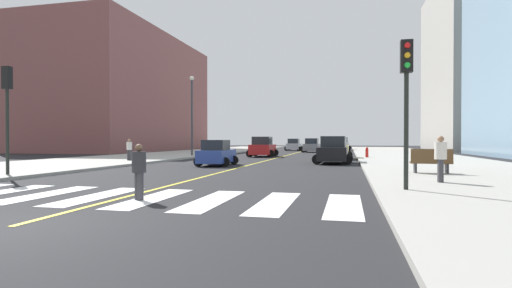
# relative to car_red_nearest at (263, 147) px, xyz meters

# --- Properties ---
(ground_plane) EXTENTS (220.00, 220.00, 0.00)m
(ground_plane) POSITION_rel_car_red_nearest_xyz_m (1.84, -31.78, -0.93)
(ground_plane) COLOR black
(sidewalk_kerb_east) EXTENTS (10.00, 120.00, 0.15)m
(sidewalk_kerb_east) POSITION_rel_car_red_nearest_xyz_m (14.04, -11.78, -0.85)
(sidewalk_kerb_east) COLOR #9E9B93
(sidewalk_kerb_east) RESTS_ON ground
(sidewalk_kerb_west) EXTENTS (10.00, 120.00, 0.15)m
(sidewalk_kerb_west) POSITION_rel_car_red_nearest_xyz_m (-10.36, -11.78, -0.85)
(sidewalk_kerb_west) COLOR #9E9B93
(sidewalk_kerb_west) RESTS_ON ground
(crosswalk_paint) EXTENTS (13.50, 4.00, 0.01)m
(crosswalk_paint) POSITION_rel_car_red_nearest_xyz_m (1.84, -27.78, -0.92)
(crosswalk_paint) COLOR silver
(crosswalk_paint) RESTS_ON ground
(lane_divider_paint) EXTENTS (0.16, 80.00, 0.01)m
(lane_divider_paint) POSITION_rel_car_red_nearest_xyz_m (1.84, 8.22, -0.92)
(lane_divider_paint) COLOR yellow
(lane_divider_paint) RESTS_ON ground
(parking_garage_concrete) EXTENTS (18.00, 24.00, 26.88)m
(parking_garage_concrete) POSITION_rel_car_red_nearest_xyz_m (30.89, 30.81, 12.51)
(parking_garage_concrete) COLOR #9E9B93
(parking_garage_concrete) RESTS_ON ground
(low_rise_brick_west) EXTENTS (16.00, 32.00, 17.73)m
(low_rise_brick_west) POSITION_rel_car_red_nearest_xyz_m (-26.20, 17.66, 7.94)
(low_rise_brick_west) COLOR brown
(low_rise_brick_west) RESTS_ON ground
(car_red_nearest) EXTENTS (2.85, 4.50, 1.99)m
(car_red_nearest) POSITION_rel_car_red_nearest_xyz_m (0.00, 0.00, 0.00)
(car_red_nearest) COLOR red
(car_red_nearest) RESTS_ON ground
(car_black_second) EXTENTS (2.77, 4.38, 1.94)m
(car_black_second) POSITION_rel_car_red_nearest_xyz_m (7.23, -9.67, -0.02)
(car_black_second) COLOR black
(car_black_second) RESTS_ON ground
(car_yellow_third) EXTENTS (2.74, 4.33, 1.91)m
(car_yellow_third) POSITION_rel_car_red_nearest_xyz_m (7.29, -3.00, -0.03)
(car_yellow_third) COLOR gold
(car_yellow_third) RESTS_ON ground
(car_silver_fourth) EXTENTS (2.58, 4.13, 1.84)m
(car_silver_fourth) POSITION_rel_car_red_nearest_xyz_m (0.15, 21.98, -0.07)
(car_silver_fourth) COLOR #B7B7BC
(car_silver_fourth) RESTS_ON ground
(car_white_fifth) EXTENTS (2.97, 4.66, 2.05)m
(car_white_fifth) POSITION_rel_car_red_nearest_xyz_m (7.33, 24.29, 0.03)
(car_white_fifth) COLOR silver
(car_white_fifth) RESTS_ON ground
(car_blue_sixth) EXTENTS (2.45, 3.82, 1.68)m
(car_blue_sixth) POSITION_rel_car_red_nearest_xyz_m (-0.11, -13.74, -0.14)
(car_blue_sixth) COLOR #2D479E
(car_blue_sixth) RESTS_ON ground
(car_gray_seventh) EXTENTS (2.67, 4.22, 1.87)m
(car_gray_seventh) POSITION_rel_car_red_nearest_xyz_m (3.50, 15.09, -0.05)
(car_gray_seventh) COLOR slate
(car_gray_seventh) RESTS_ON ground
(traffic_light_near_corner) EXTENTS (0.36, 0.41, 4.62)m
(traffic_light_near_corner) POSITION_rel_car_red_nearest_xyz_m (10.00, -25.22, 2.48)
(traffic_light_near_corner) COLOR black
(traffic_light_near_corner) RESTS_ON sidewalk_kerb_east
(traffic_light_far_corner) EXTENTS (0.36, 0.41, 4.79)m
(traffic_light_far_corner) POSITION_rel_car_red_nearest_xyz_m (-6.50, -23.62, 2.59)
(traffic_light_far_corner) COLOR black
(traffic_light_far_corner) RESTS_ON sidewalk_kerb_west
(park_bench) EXTENTS (1.82, 0.62, 1.12)m
(park_bench) POSITION_rel_car_red_nearest_xyz_m (11.98, -18.67, -0.24)
(park_bench) COLOR brown
(park_bench) RESTS_ON sidewalk_kerb_east
(pedestrian_crossing) EXTENTS (0.39, 0.39, 1.58)m
(pedestrian_crossing) POSITION_rel_car_red_nearest_xyz_m (2.55, -28.17, -0.06)
(pedestrian_crossing) COLOR #38383D
(pedestrian_crossing) RESTS_ON ground
(pedestrian_waiting_east) EXTENTS (0.42, 0.42, 1.69)m
(pedestrian_waiting_east) POSITION_rel_car_red_nearest_xyz_m (11.52, -22.71, 0.15)
(pedestrian_waiting_east) COLOR #38383D
(pedestrian_waiting_east) RESTS_ON sidewalk_kerb_east
(pedestrian_walking_west) EXTENTS (0.39, 0.39, 1.59)m
(pedestrian_walking_west) POSITION_rel_car_red_nearest_xyz_m (-7.66, -11.71, 0.09)
(pedestrian_walking_west) COLOR #38383D
(pedestrian_walking_west) RESTS_ON sidewalk_kerb_west
(fire_hydrant) EXTENTS (0.26, 0.26, 0.89)m
(fire_hydrant) POSITION_rel_car_red_nearest_xyz_m (9.87, -2.39, -0.35)
(fire_hydrant) COLOR red
(fire_hydrant) RESTS_ON sidewalk_kerb_east
(street_lamp) EXTENTS (0.44, 0.44, 7.80)m
(street_lamp) POSITION_rel_car_red_nearest_xyz_m (-6.70, -1.92, 3.80)
(street_lamp) COLOR #38383D
(street_lamp) RESTS_ON sidewalk_kerb_west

